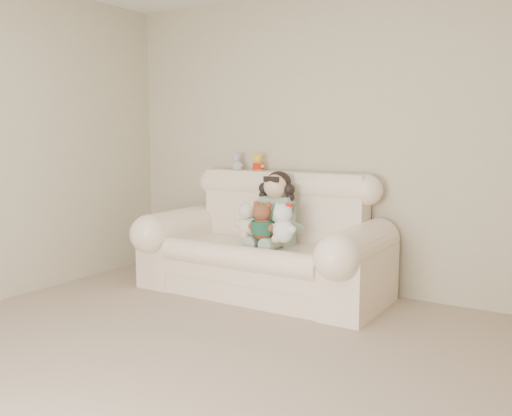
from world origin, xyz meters
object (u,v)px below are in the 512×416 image
object	(u,v)px
white_cat	(283,219)
sofa	(262,234)
brown_teddy	(263,217)
cream_teddy	(248,216)
seated_child	(276,208)

from	to	relation	value
white_cat	sofa	bearing A→B (deg)	173.11
brown_teddy	white_cat	xyz separation A→B (m)	(0.18, 0.02, 0.00)
white_cat	cream_teddy	world-z (taller)	white_cat
sofa	white_cat	bearing A→B (deg)	-27.14
sofa	cream_teddy	size ratio (longest dim) A/B	5.83
white_cat	brown_teddy	bearing A→B (deg)	-154.40
sofa	brown_teddy	xyz separation A→B (m)	(0.10, -0.16, 0.17)
sofa	white_cat	size ratio (longest dim) A/B	5.54
sofa	cream_teddy	bearing A→B (deg)	-124.51
brown_teddy	seated_child	bearing A→B (deg)	101.68
seated_child	cream_teddy	size ratio (longest dim) A/B	1.78
seated_child	brown_teddy	world-z (taller)	seated_child
white_cat	seated_child	bearing A→B (deg)	151.47
brown_teddy	cream_teddy	size ratio (longest dim) A/B	1.04
seated_child	white_cat	xyz separation A→B (m)	(0.20, -0.23, -0.05)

